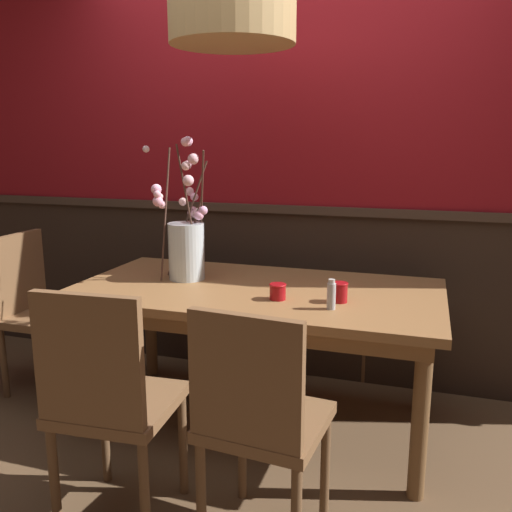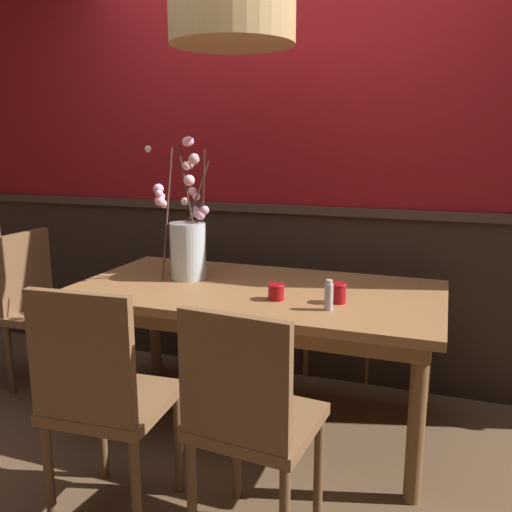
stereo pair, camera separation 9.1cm
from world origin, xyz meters
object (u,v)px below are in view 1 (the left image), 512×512
object	(u,v)px
chair_far_side_left	(261,279)
pendant_lamp	(232,15)
candle_holder_nearer_edge	(340,292)
candle_holder_nearer_center	(278,291)
chair_head_west_end	(37,304)
condiment_bottle	(331,295)
chair_near_side_right	(259,416)
chair_far_side_right	(339,288)
chair_near_side_left	(108,397)
dining_table	(256,303)
vase_with_blossoms	(186,244)

from	to	relation	value
chair_far_side_left	pendant_lamp	xyz separation A→B (m)	(0.15, -0.95, 1.46)
candle_holder_nearer_edge	candle_holder_nearer_center	bearing A→B (deg)	-170.62
chair_head_west_end	pendant_lamp	size ratio (longest dim) A/B	1.01
candle_holder_nearer_center	condiment_bottle	bearing A→B (deg)	-15.52
chair_near_side_right	chair_far_side_right	bearing A→B (deg)	90.06
chair_near_side_right	chair_near_side_left	distance (m)	0.56
chair_far_side_left	pendant_lamp	size ratio (longest dim) A/B	1.06
chair_near_side_left	chair_far_side_right	size ratio (longest dim) A/B	1.02
chair_near_side_left	chair_head_west_end	bearing A→B (deg)	139.20
chair_far_side_left	chair_near_side_right	world-z (taller)	chair_far_side_left
chair_far_side_right	candle_holder_nearer_edge	bearing A→B (deg)	-81.32
candle_holder_nearer_center	pendant_lamp	xyz separation A→B (m)	(-0.25, 0.10, 1.22)
chair_near_side_right	candle_holder_nearer_edge	xyz separation A→B (m)	(0.15, 0.74, 0.25)
chair_near_side_right	condiment_bottle	world-z (taller)	chair_near_side_right
chair_head_west_end	candle_holder_nearer_edge	world-z (taller)	chair_head_west_end
chair_far_side_right	candle_holder_nearer_center	distance (m)	1.10
chair_near_side_right	chair_head_west_end	xyz separation A→B (m)	(-1.63, 0.87, -0.01)
chair_near_side_left	chair_far_side_right	xyz separation A→B (m)	(0.55, 1.81, -0.02)
chair_near_side_right	condiment_bottle	bearing A→B (deg)	77.72
pendant_lamp	chair_head_west_end	bearing A→B (deg)	176.45
dining_table	vase_with_blossoms	xyz separation A→B (m)	(-0.41, 0.06, 0.27)
chair_head_west_end	condiment_bottle	distance (m)	1.80
candle_holder_nearer_center	candle_holder_nearer_edge	world-z (taller)	candle_holder_nearer_edge
chair_far_side_left	candle_holder_nearer_center	world-z (taller)	chair_far_side_left
dining_table	candle_holder_nearer_edge	distance (m)	0.47
chair_far_side_right	candle_holder_nearer_center	world-z (taller)	chair_far_side_right
dining_table	chair_far_side_left	bearing A→B (deg)	105.34
candle_holder_nearer_center	pendant_lamp	size ratio (longest dim) A/B	0.09
condiment_bottle	pendant_lamp	xyz separation A→B (m)	(-0.51, 0.18, 1.20)
pendant_lamp	chair_far_side_left	bearing A→B (deg)	99.08
candle_holder_nearer_edge	pendant_lamp	distance (m)	1.33
chair_far_side_left	vase_with_blossoms	size ratio (longest dim) A/B	1.31
chair_near_side_right	chair_far_side_right	distance (m)	1.76
chair_far_side_left	condiment_bottle	world-z (taller)	chair_far_side_left
candle_holder_nearer_center	chair_near_side_right	bearing A→B (deg)	-79.80
chair_far_side_right	condiment_bottle	distance (m)	1.18
vase_with_blossoms	candle_holder_nearer_edge	xyz separation A→B (m)	(0.84, -0.18, -0.14)
chair_far_side_right	candle_holder_nearer_center	xyz separation A→B (m)	(-0.12, -1.06, 0.25)
chair_far_side_right	chair_head_west_end	distance (m)	1.85
chair_far_side_left	chair_far_side_right	distance (m)	0.52
chair_near_side_left	chair_head_west_end	world-z (taller)	chair_near_side_left
chair_far_side_left	dining_table	bearing A→B (deg)	-74.66
candle_holder_nearer_center	candle_holder_nearer_edge	xyz separation A→B (m)	(0.28, 0.05, 0.01)
chair_far_side_right	vase_with_blossoms	world-z (taller)	vase_with_blossoms
chair_head_west_end	condiment_bottle	bearing A→B (deg)	-8.21
chair_far_side_right	vase_with_blossoms	xyz separation A→B (m)	(-0.68, -0.84, 0.40)
chair_near_side_right	candle_holder_nearer_edge	distance (m)	0.80
chair_near_side_left	chair_far_side_left	bearing A→B (deg)	89.03
chair_head_west_end	pendant_lamp	xyz separation A→B (m)	(1.26, -0.08, 1.48)
candle_holder_nearer_center	chair_far_side_left	bearing A→B (deg)	110.85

